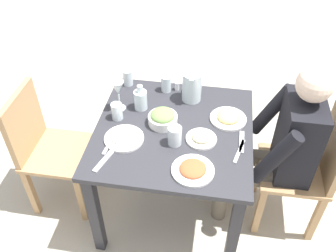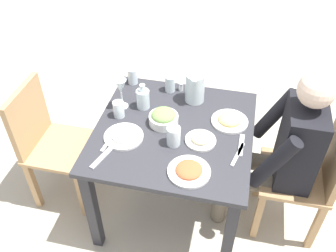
{
  "view_description": "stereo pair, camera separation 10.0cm",
  "coord_description": "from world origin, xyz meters",
  "px_view_note": "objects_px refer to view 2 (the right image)",
  "views": [
    {
      "loc": [
        -1.56,
        -0.22,
        2.13
      ],
      "look_at": [
        -0.02,
        0.03,
        0.74
      ],
      "focal_mm": 39.67,
      "sensor_mm": 36.0,
      "label": 1
    },
    {
      "loc": [
        -1.54,
        -0.32,
        2.13
      ],
      "look_at": [
        -0.02,
        0.03,
        0.74
      ],
      "focal_mm": 39.67,
      "sensor_mm": 36.0,
      "label": 2
    }
  ],
  "objects_px": {
    "chair_near": "(311,172)",
    "wine_glass": "(121,88)",
    "plate_yoghurt": "(124,136)",
    "water_pitcher": "(195,87)",
    "salt_shaker": "(181,87)",
    "diner_near": "(280,149)",
    "plate_beans": "(201,139)",
    "water_glass_near_right": "(119,109)",
    "water_glass_by_pitcher": "(170,84)",
    "water_glass_far_left": "(174,136)",
    "oil_carafe": "(143,99)",
    "chair_far": "(48,139)",
    "dining_table": "(174,143)",
    "plate_fries": "(230,120)",
    "plate_rice_curry": "(189,171)",
    "water_glass_center": "(133,76)",
    "salad_bowl": "(164,118)"
  },
  "relations": [
    {
      "from": "water_pitcher",
      "to": "salt_shaker",
      "type": "bearing_deg",
      "value": 50.98
    },
    {
      "from": "salad_bowl",
      "to": "salt_shaker",
      "type": "bearing_deg",
      "value": -5.99
    },
    {
      "from": "chair_far",
      "to": "water_glass_center",
      "type": "relative_size",
      "value": 8.17
    },
    {
      "from": "plate_beans",
      "to": "salt_shaker",
      "type": "xyz_separation_m",
      "value": [
        0.44,
        0.2,
        0.01
      ]
    },
    {
      "from": "dining_table",
      "to": "plate_rice_curry",
      "type": "bearing_deg",
      "value": -154.71
    },
    {
      "from": "plate_beans",
      "to": "plate_fries",
      "type": "bearing_deg",
      "value": -35.48
    },
    {
      "from": "salad_bowl",
      "to": "plate_fries",
      "type": "height_order",
      "value": "salad_bowl"
    },
    {
      "from": "dining_table",
      "to": "water_glass_by_pitcher",
      "type": "xyz_separation_m",
      "value": [
        0.36,
        0.1,
        0.17
      ]
    },
    {
      "from": "water_glass_by_pitcher",
      "to": "water_glass_far_left",
      "type": "bearing_deg",
      "value": -165.26
    },
    {
      "from": "water_glass_far_left",
      "to": "salt_shaker",
      "type": "bearing_deg",
      "value": 6.53
    },
    {
      "from": "water_glass_far_left",
      "to": "water_glass_by_pitcher",
      "type": "bearing_deg",
      "value": 14.74
    },
    {
      "from": "chair_near",
      "to": "water_glass_by_pitcher",
      "type": "relative_size",
      "value": 8.15
    },
    {
      "from": "oil_carafe",
      "to": "salt_shaker",
      "type": "distance_m",
      "value": 0.29
    },
    {
      "from": "plate_fries",
      "to": "water_glass_near_right",
      "type": "xyz_separation_m",
      "value": [
        -0.09,
        0.65,
        0.03
      ]
    },
    {
      "from": "diner_near",
      "to": "salad_bowl",
      "type": "height_order",
      "value": "diner_near"
    },
    {
      "from": "salad_bowl",
      "to": "diner_near",
      "type": "bearing_deg",
      "value": -89.73
    },
    {
      "from": "plate_fries",
      "to": "water_glass_near_right",
      "type": "distance_m",
      "value": 0.65
    },
    {
      "from": "plate_fries",
      "to": "wine_glass",
      "type": "bearing_deg",
      "value": 89.79
    },
    {
      "from": "chair_far",
      "to": "oil_carafe",
      "type": "xyz_separation_m",
      "value": [
        0.2,
        -0.59,
        0.27
      ]
    },
    {
      "from": "chair_near",
      "to": "wine_glass",
      "type": "bearing_deg",
      "value": 85.5
    },
    {
      "from": "water_glass_far_left",
      "to": "wine_glass",
      "type": "relative_size",
      "value": 0.58
    },
    {
      "from": "salad_bowl",
      "to": "water_glass_far_left",
      "type": "bearing_deg",
      "value": -149.11
    },
    {
      "from": "water_glass_near_right",
      "to": "water_pitcher",
      "type": "bearing_deg",
      "value": -58.27
    },
    {
      "from": "diner_near",
      "to": "water_pitcher",
      "type": "distance_m",
      "value": 0.62
    },
    {
      "from": "plate_rice_curry",
      "to": "oil_carafe",
      "type": "distance_m",
      "value": 0.59
    },
    {
      "from": "salad_bowl",
      "to": "plate_yoghurt",
      "type": "distance_m",
      "value": 0.25
    },
    {
      "from": "diner_near",
      "to": "plate_beans",
      "type": "height_order",
      "value": "diner_near"
    },
    {
      "from": "chair_far",
      "to": "water_glass_far_left",
      "type": "height_order",
      "value": "chair_far"
    },
    {
      "from": "oil_carafe",
      "to": "salt_shaker",
      "type": "xyz_separation_m",
      "value": [
        0.22,
        -0.19,
        -0.03
      ]
    },
    {
      "from": "diner_near",
      "to": "plate_fries",
      "type": "xyz_separation_m",
      "value": [
        0.09,
        0.3,
        0.09
      ]
    },
    {
      "from": "water_glass_near_right",
      "to": "salt_shaker",
      "type": "height_order",
      "value": "water_glass_near_right"
    },
    {
      "from": "dining_table",
      "to": "oil_carafe",
      "type": "bearing_deg",
      "value": 54.92
    },
    {
      "from": "diner_near",
      "to": "oil_carafe",
      "type": "distance_m",
      "value": 0.85
    },
    {
      "from": "water_glass_by_pitcher",
      "to": "oil_carafe",
      "type": "relative_size",
      "value": 0.64
    },
    {
      "from": "plate_fries",
      "to": "water_glass_by_pitcher",
      "type": "relative_size",
      "value": 2.03
    },
    {
      "from": "plate_yoghurt",
      "to": "water_glass_far_left",
      "type": "distance_m",
      "value": 0.29
    },
    {
      "from": "water_glass_by_pitcher",
      "to": "water_glass_near_right",
      "type": "distance_m",
      "value": 0.4
    },
    {
      "from": "chair_near",
      "to": "water_pitcher",
      "type": "relative_size",
      "value": 4.54
    },
    {
      "from": "plate_yoghurt",
      "to": "water_pitcher",
      "type": "bearing_deg",
      "value": -37.48
    },
    {
      "from": "plate_rice_curry",
      "to": "wine_glass",
      "type": "xyz_separation_m",
      "value": [
        0.44,
        0.49,
        0.13
      ]
    },
    {
      "from": "water_glass_near_right",
      "to": "plate_yoghurt",
      "type": "bearing_deg",
      "value": -154.34
    },
    {
      "from": "water_glass_near_right",
      "to": "oil_carafe",
      "type": "xyz_separation_m",
      "value": [
        0.12,
        -0.12,
        0.01
      ]
    },
    {
      "from": "plate_rice_curry",
      "to": "diner_near",
      "type": "bearing_deg",
      "value": -53.4
    },
    {
      "from": "diner_near",
      "to": "salad_bowl",
      "type": "bearing_deg",
      "value": 90.27
    },
    {
      "from": "dining_table",
      "to": "water_glass_by_pitcher",
      "type": "height_order",
      "value": "water_glass_by_pitcher"
    },
    {
      "from": "plate_yoghurt",
      "to": "salt_shaker",
      "type": "height_order",
      "value": "salt_shaker"
    },
    {
      "from": "salad_bowl",
      "to": "wine_glass",
      "type": "xyz_separation_m",
      "value": [
        0.09,
        0.28,
        0.1
      ]
    },
    {
      "from": "chair_near",
      "to": "water_glass_by_pitcher",
      "type": "distance_m",
      "value": 1.0
    },
    {
      "from": "diner_near",
      "to": "plate_fries",
      "type": "distance_m",
      "value": 0.33
    },
    {
      "from": "wine_glass",
      "to": "plate_yoghurt",
      "type": "bearing_deg",
      "value": -160.7
    }
  ]
}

